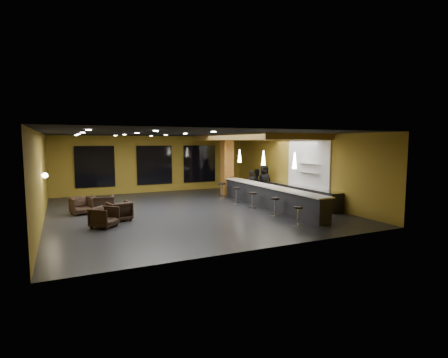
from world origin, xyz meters
name	(u,v)px	position (x,y,z in m)	size (l,w,h in m)	color
floor	(189,211)	(0.00, 0.00, -0.05)	(12.00, 13.00, 0.10)	black
ceiling	(189,132)	(0.00, 0.00, 3.55)	(12.00, 13.00, 0.10)	black
wall_back	(154,164)	(0.00, 6.55, 1.75)	(12.00, 0.10, 3.50)	olive
wall_front	(265,190)	(0.00, -6.55, 1.75)	(12.00, 0.10, 3.50)	olive
wall_left	(40,178)	(-6.05, 0.00, 1.75)	(0.10, 13.00, 3.50)	olive
wall_right	(297,168)	(6.05, 0.00, 1.75)	(0.10, 13.00, 3.50)	olive
wood_soffit	(254,137)	(4.00, 1.00, 3.36)	(3.60, 8.00, 0.28)	olive
window_left	(95,167)	(-3.50, 6.44, 1.70)	(2.20, 0.06, 2.40)	black
window_center	(155,165)	(0.00, 6.44, 1.70)	(2.20, 0.06, 2.40)	black
window_right	(200,164)	(3.00, 6.44, 1.70)	(2.20, 0.06, 2.40)	black
tile_backsplash	(308,164)	(5.96, -1.00, 2.00)	(0.06, 3.20, 2.40)	white
bar_counter	(268,197)	(3.65, -1.00, 0.50)	(0.60, 8.00, 1.00)	black
bar_top	(269,186)	(3.65, -1.00, 1.02)	(0.78, 8.10, 0.05)	white
prep_counter	(296,194)	(5.65, -0.50, 0.43)	(0.70, 6.00, 0.86)	black
prep_top	(296,186)	(5.65, -0.50, 0.89)	(0.72, 6.00, 0.03)	silver
wall_shelf_lower	(308,173)	(5.82, -1.20, 1.60)	(0.30, 1.50, 0.03)	silver
wall_shelf_upper	(308,164)	(5.82, -1.20, 2.05)	(0.30, 1.50, 0.03)	silver
column	(227,165)	(3.65, 3.60, 1.75)	(0.60, 0.60, 3.50)	#925920
wall_sconce	(45,175)	(-5.88, 0.50, 1.80)	(0.22, 0.22, 0.22)	#FFE5B2
pendant_0	(295,160)	(3.65, -3.00, 2.35)	(0.20, 0.20, 0.70)	white
pendant_1	(263,158)	(3.65, -0.50, 2.35)	(0.20, 0.20, 0.70)	white
pendant_2	(240,156)	(3.65, 2.00, 2.35)	(0.20, 0.20, 0.70)	white
staff_a	(252,185)	(4.28, 1.70, 0.77)	(0.56, 0.37, 1.54)	black
staff_b	(257,182)	(5.05, 2.43, 0.79)	(0.76, 0.60, 1.57)	black
staff_c	(264,181)	(5.25, 1.99, 0.90)	(0.88, 0.57, 1.80)	black
armchair_a	(104,217)	(-3.93, -1.81, 0.38)	(0.80, 0.83, 0.75)	black
armchair_b	(119,211)	(-3.25, -0.89, 0.38)	(0.82, 0.84, 0.77)	black
armchair_c	(81,206)	(-4.57, 1.07, 0.37)	(0.80, 0.82, 0.75)	black
armchair_d	(103,203)	(-3.58, 1.84, 0.32)	(0.98, 0.86, 0.64)	black
bar_stool_0	(298,213)	(2.73, -4.53, 0.46)	(0.36, 0.36, 0.71)	silver
bar_stool_1	(275,204)	(2.90, -2.69, 0.49)	(0.39, 0.39, 0.77)	silver
bar_stool_2	(253,198)	(2.83, -0.91, 0.49)	(0.39, 0.39, 0.77)	silver
bar_stool_3	(236,193)	(2.83, 0.77, 0.51)	(0.40, 0.40, 0.80)	silver
bar_stool_4	(222,188)	(2.78, 2.45, 0.55)	(0.43, 0.43, 0.85)	silver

